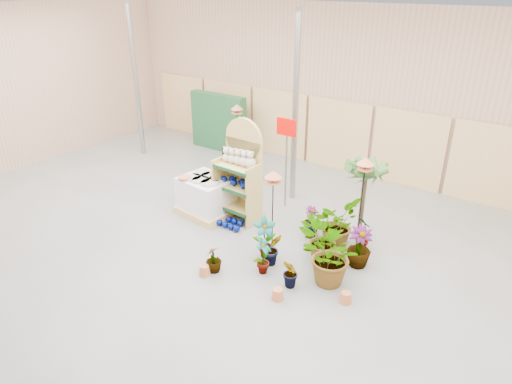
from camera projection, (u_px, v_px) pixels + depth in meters
room at (225, 141)px, 8.72m from camera, size 15.20×12.10×4.70m
display_shelf at (241, 174)px, 10.20m from camera, size 1.00×0.65×2.34m
teddy_bears at (240, 159)px, 9.93m from camera, size 0.87×0.24×0.38m
gazing_balls_shelf at (238, 182)px, 10.17m from camera, size 0.86×0.29×0.16m
gazing_balls_floor at (231, 224)px, 10.17m from camera, size 0.63×0.39×0.15m
pallet_stack at (206, 196)px, 10.61m from camera, size 1.35×1.17×0.93m
charcoal_planters at (236, 164)px, 12.28m from camera, size 0.50×0.50×1.00m
trellis_stock at (218, 122)px, 14.43m from camera, size 2.00×0.30×1.80m
offer_sign at (286, 145)px, 10.46m from camera, size 0.50×0.08×2.20m
bird_table_front at (273, 177)px, 8.79m from camera, size 0.34×0.34×1.70m
bird_table_right at (365, 164)px, 8.66m from camera, size 0.34×0.34×1.98m
bird_table_back at (237, 109)px, 12.63m from camera, size 0.34×0.34×1.88m
palm at (366, 170)px, 9.15m from camera, size 0.70×0.70×1.81m
potted_plant_0 at (265, 238)px, 8.93m from camera, size 0.54×0.55×0.87m
potted_plant_1 at (273, 249)px, 8.75m from camera, size 0.47×0.48×0.68m
potted_plant_2 at (322, 241)px, 8.78m from camera, size 0.79×0.88×0.91m
potted_plant_3 at (359, 247)px, 8.67m from camera, size 0.63×0.63×0.82m
potted_plant_4 at (364, 233)px, 9.19m from camera, size 0.49×0.46×0.77m
potted_plant_5 at (311, 224)px, 9.63m from camera, size 0.34×0.41×0.68m
potted_plant_6 at (336, 223)px, 9.30m from camera, size 0.87×0.98×1.03m
potted_plant_7 at (214, 259)px, 8.56m from camera, size 0.33×0.33×0.54m
potted_plant_8 at (263, 256)px, 8.45m from camera, size 0.36×0.46×0.77m
potted_plant_9 at (291, 273)px, 8.08m from camera, size 0.42×0.42×0.60m
potted_plant_10 at (329, 257)px, 8.06m from camera, size 1.16×1.25×1.15m
potted_plant_11 at (311, 220)px, 9.89m from camera, size 0.39×0.39×0.59m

